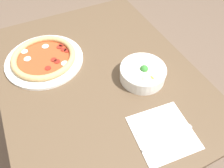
{
  "coord_description": "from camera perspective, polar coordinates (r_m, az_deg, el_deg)",
  "views": [
    {
      "loc": [
        0.6,
        -0.22,
        1.44
      ],
      "look_at": [
        0.1,
        0.02,
        0.78
      ],
      "focal_mm": 35.0,
      "sensor_mm": 36.0,
      "label": 1
    }
  ],
  "objects": [
    {
      "name": "ground_plane",
      "position": [
        1.57,
        -2.37,
        -16.23
      ],
      "size": [
        8.0,
        8.0,
        0.0
      ],
      "primitive_type": "plane",
      "color": "brown"
    },
    {
      "name": "dining_table",
      "position": [
        1.03,
        -3.48,
        -2.02
      ],
      "size": [
        1.01,
        0.8,
        0.76
      ],
      "color": "brown",
      "rests_on": "ground_plane"
    },
    {
      "name": "pizza",
      "position": [
        1.02,
        -17.33,
        6.47
      ],
      "size": [
        0.34,
        0.34,
        0.04
      ],
      "color": "white",
      "rests_on": "dining_table"
    },
    {
      "name": "bowl",
      "position": [
        0.9,
        8.06,
        3.05
      ],
      "size": [
        0.19,
        0.19,
        0.07
      ],
      "color": "white",
      "rests_on": "dining_table"
    },
    {
      "name": "napkin",
      "position": [
        0.79,
        13.22,
        -12.21
      ],
      "size": [
        0.22,
        0.22,
        0.0
      ],
      "color": "white",
      "rests_on": "dining_table"
    },
    {
      "name": "fork",
      "position": [
        0.79,
        11.94,
        -10.47
      ],
      "size": [
        0.02,
        0.18,
        0.0
      ],
      "rotation": [
        0.0,
        0.0,
        1.6
      ],
      "color": "silver",
      "rests_on": "napkin"
    },
    {
      "name": "knife",
      "position": [
        0.77,
        13.79,
        -13.81
      ],
      "size": [
        0.02,
        0.2,
        0.01
      ],
      "rotation": [
        0.0,
        0.0,
        1.6
      ],
      "color": "silver",
      "rests_on": "napkin"
    }
  ]
}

